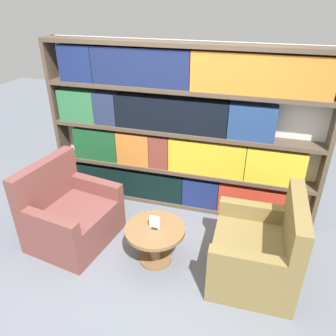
% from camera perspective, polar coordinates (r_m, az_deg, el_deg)
% --- Properties ---
extents(ground_plane, '(14.00, 14.00, 0.00)m').
position_cam_1_polar(ground_plane, '(3.67, -3.34, -17.34)').
color(ground_plane, slate).
extents(bookshelf, '(3.47, 0.30, 2.13)m').
position_cam_1_polar(bookshelf, '(4.15, 1.93, 6.37)').
color(bookshelf, silver).
rests_on(bookshelf, ground_plane).
extents(armchair_left, '(0.95, 1.04, 0.96)m').
position_cam_1_polar(armchair_left, '(4.02, -16.68, -8.01)').
color(armchair_left, brown).
rests_on(armchair_left, ground_plane).
extents(armchair_right, '(0.82, 0.93, 0.96)m').
position_cam_1_polar(armchair_right, '(3.51, 15.44, -13.97)').
color(armchair_right, olive).
rests_on(armchair_right, ground_plane).
extents(coffee_table, '(0.64, 0.64, 0.44)m').
position_cam_1_polar(coffee_table, '(3.57, -2.28, -11.96)').
color(coffee_table, brown).
rests_on(coffee_table, ground_plane).
extents(table_sign, '(0.11, 0.06, 0.15)m').
position_cam_1_polar(table_sign, '(3.44, -2.34, -9.56)').
color(table_sign, black).
rests_on(table_sign, coffee_table).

